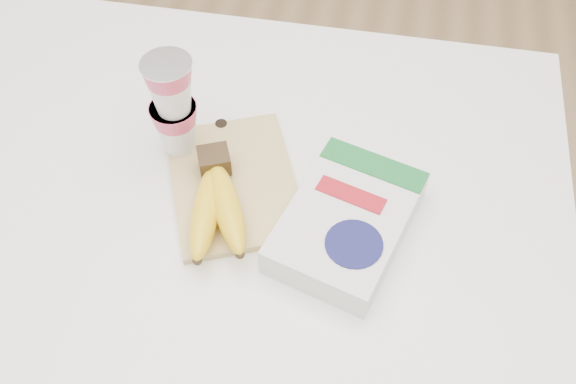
% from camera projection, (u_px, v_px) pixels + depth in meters
% --- Properties ---
extents(table, '(1.18, 0.79, 0.89)m').
position_uv_depth(table, '(221.00, 300.00, 1.38)').
color(table, white).
rests_on(table, ground).
extents(cutting_board, '(0.28, 0.31, 0.01)m').
position_uv_depth(cutting_board, '(234.00, 183.00, 1.01)').
color(cutting_board, tan).
rests_on(cutting_board, table).
extents(bananas, '(0.13, 0.22, 0.06)m').
position_uv_depth(bananas, '(216.00, 203.00, 0.94)').
color(bananas, '#382816').
rests_on(bananas, cutting_board).
extents(yogurt_stack, '(0.08, 0.08, 0.18)m').
position_uv_depth(yogurt_stack, '(173.00, 104.00, 0.97)').
color(yogurt_stack, white).
rests_on(yogurt_stack, cutting_board).
extents(cereal_box, '(0.22, 0.28, 0.05)m').
position_uv_depth(cereal_box, '(347.00, 222.00, 0.94)').
color(cereal_box, white).
rests_on(cereal_box, table).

